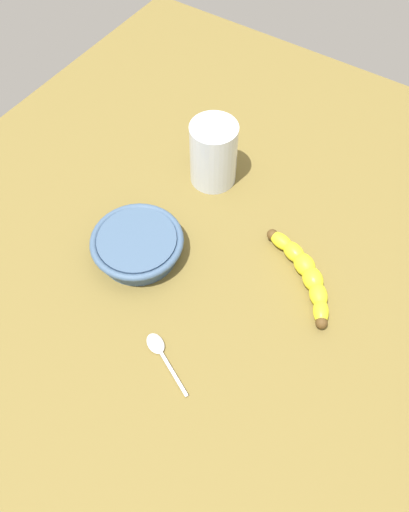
{
  "coord_description": "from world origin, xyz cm",
  "views": [
    {
      "loc": [
        19.91,
        -40.88,
        73.57
      ],
      "look_at": [
        -5.11,
        -2.61,
        5.0
      ],
      "focal_mm": 35.35,
      "sensor_mm": 36.0,
      "label": 1
    }
  ],
  "objects_px": {
    "smoothie_glass": "(213,155)",
    "banana": "(305,273)",
    "teaspoon": "(158,347)",
    "ceramic_bowl": "(138,244)"
  },
  "relations": [
    {
      "from": "smoothie_glass",
      "to": "banana",
      "type": "bearing_deg",
      "value": -23.42
    },
    {
      "from": "banana",
      "to": "teaspoon",
      "type": "xyz_separation_m",
      "value": [
        -0.13,
        -0.23,
        -0.01
      ]
    },
    {
      "from": "ceramic_bowl",
      "to": "teaspoon",
      "type": "relative_size",
      "value": 1.44
    },
    {
      "from": "banana",
      "to": "teaspoon",
      "type": "distance_m",
      "value": 0.26
    },
    {
      "from": "ceramic_bowl",
      "to": "teaspoon",
      "type": "xyz_separation_m",
      "value": [
        0.13,
        -0.12,
        -0.02
      ]
    },
    {
      "from": "smoothie_glass",
      "to": "teaspoon",
      "type": "distance_m",
      "value": 0.36
    },
    {
      "from": "smoothie_glass",
      "to": "ceramic_bowl",
      "type": "bearing_deg",
      "value": -93.17
    },
    {
      "from": "smoothie_glass",
      "to": "teaspoon",
      "type": "xyz_separation_m",
      "value": [
        0.12,
        -0.34,
        -0.06
      ]
    },
    {
      "from": "banana",
      "to": "ceramic_bowl",
      "type": "xyz_separation_m",
      "value": [
        -0.26,
        -0.11,
        0.01
      ]
    },
    {
      "from": "ceramic_bowl",
      "to": "teaspoon",
      "type": "height_order",
      "value": "ceramic_bowl"
    }
  ]
}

